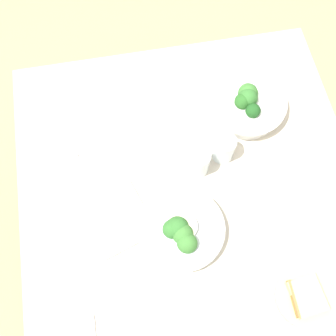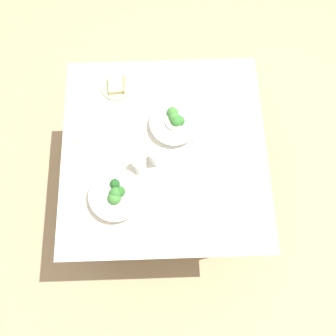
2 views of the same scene
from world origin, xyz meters
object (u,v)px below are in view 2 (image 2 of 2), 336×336
(fork_by_far_bowl, at_px, (196,91))
(table_knife_left, at_px, (249,178))
(bread_side_plate, at_px, (117,86))
(fork_by_near_bowl, at_px, (224,86))
(water_glass_center, at_px, (139,164))
(napkin_folded_upper, at_px, (208,138))
(broccoli_bowl_far, at_px, (116,195))
(broccoli_bowl_near, at_px, (174,123))
(water_glass_side, at_px, (157,157))
(napkin_folded_lower, at_px, (89,126))

(fork_by_far_bowl, xyz_separation_m, table_knife_left, (-0.51, -0.24, -0.00))
(bread_side_plate, distance_m, fork_by_near_bowl, 0.60)
(bread_side_plate, height_order, water_glass_center, water_glass_center)
(bread_side_plate, bearing_deg, napkin_folded_upper, -123.83)
(broccoli_bowl_far, relative_size, table_knife_left, 1.47)
(broccoli_bowl_near, height_order, water_glass_side, water_glass_side)
(water_glass_side, height_order, napkin_folded_lower, water_glass_side)
(fork_by_far_bowl, bearing_deg, napkin_folded_lower, 24.16)
(table_knife_left, xyz_separation_m, napkin_folded_upper, (0.23, 0.19, 0.00))
(bread_side_plate, relative_size, napkin_folded_lower, 0.81)
(water_glass_center, height_order, fork_by_near_bowl, water_glass_center)
(fork_by_near_bowl, height_order, napkin_folded_upper, napkin_folded_upper)
(broccoli_bowl_near, xyz_separation_m, bread_side_plate, (0.25, 0.31, -0.02))
(fork_by_near_bowl, xyz_separation_m, napkin_folded_upper, (-0.31, 0.11, 0.00))
(fork_by_far_bowl, bearing_deg, broccoli_bowl_far, 59.91)
(bread_side_plate, xyz_separation_m, fork_by_far_bowl, (-0.04, -0.44, -0.01))
(water_glass_center, height_order, napkin_folded_upper, water_glass_center)
(broccoli_bowl_far, xyz_separation_m, napkin_folded_lower, (0.40, 0.16, -0.04))
(broccoli_bowl_far, relative_size, bread_side_plate, 1.53)
(bread_side_plate, bearing_deg, water_glass_center, -165.06)
(water_glass_side, height_order, napkin_folded_upper, water_glass_side)
(broccoli_bowl_near, relative_size, napkin_folded_lower, 1.19)
(bread_side_plate, relative_size, water_glass_side, 1.75)
(water_glass_side, bearing_deg, fork_by_far_bowl, -29.17)
(broccoli_bowl_far, bearing_deg, napkin_folded_lower, 21.84)
(water_glass_center, distance_m, napkin_folded_lower, 0.37)
(fork_by_far_bowl, xyz_separation_m, napkin_folded_upper, (-0.29, -0.05, 0.00))
(water_glass_center, bearing_deg, bread_side_plate, 14.94)
(table_knife_left, relative_size, napkin_folded_upper, 0.90)
(napkin_folded_upper, bearing_deg, bread_side_plate, 56.17)
(bread_side_plate, height_order, water_glass_side, water_glass_side)
(broccoli_bowl_far, height_order, napkin_folded_lower, broccoli_bowl_far)
(broccoli_bowl_far, height_order, bread_side_plate, broccoli_bowl_far)
(water_glass_side, bearing_deg, broccoli_bowl_near, -25.97)
(water_glass_side, xyz_separation_m, fork_by_far_bowl, (0.40, -0.22, -0.05))
(broccoli_bowl_near, xyz_separation_m, water_glass_center, (-0.23, 0.18, 0.02))
(broccoli_bowl_far, bearing_deg, fork_by_near_bowl, -43.48)
(broccoli_bowl_near, bearing_deg, table_knife_left, -130.03)
(napkin_folded_upper, bearing_deg, water_glass_center, 112.58)
(table_knife_left, relative_size, napkin_folded_lower, 0.84)
(water_glass_side, distance_m, fork_by_far_bowl, 0.46)
(broccoli_bowl_far, xyz_separation_m, water_glass_center, (0.15, -0.11, 0.01))
(fork_by_near_bowl, relative_size, napkin_folded_lower, 0.47)
(water_glass_side, xyz_separation_m, table_knife_left, (-0.11, -0.46, -0.05))
(broccoli_bowl_near, height_order, napkin_folded_lower, broccoli_bowl_near)
(fork_by_far_bowl, distance_m, table_knife_left, 0.57)
(napkin_folded_lower, bearing_deg, bread_side_plate, -31.68)
(broccoli_bowl_far, distance_m, water_glass_side, 0.28)
(water_glass_side, height_order, table_knife_left, water_glass_side)
(broccoli_bowl_near, distance_m, napkin_folded_upper, 0.20)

